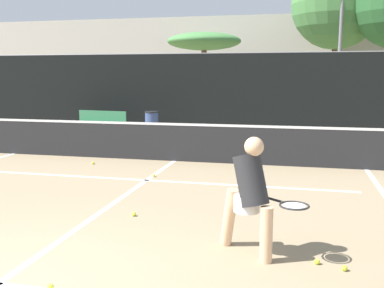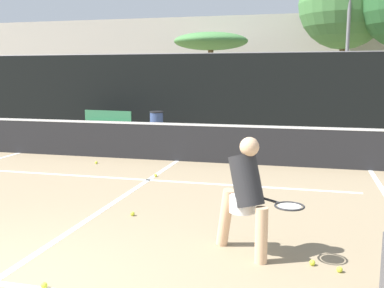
# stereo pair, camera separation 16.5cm
# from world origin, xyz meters

# --- Properties ---
(court_service_line) EXTENTS (8.25, 0.10, 0.01)m
(court_service_line) POSITION_xyz_m (0.00, 5.15, 0.00)
(court_service_line) COLOR white
(court_service_line) RESTS_ON ground
(court_center_mark) EXTENTS (0.10, 6.82, 0.01)m
(court_center_mark) POSITION_xyz_m (0.00, 3.85, 0.00)
(court_center_mark) COLOR white
(court_center_mark) RESTS_ON ground
(net) EXTENTS (11.09, 0.09, 1.07)m
(net) POSITION_xyz_m (0.00, 7.26, 0.51)
(net) COLOR slate
(net) RESTS_ON ground
(fence_back) EXTENTS (24.00, 0.06, 2.87)m
(fence_back) POSITION_xyz_m (0.00, 12.22, 1.43)
(fence_back) COLOR black
(fence_back) RESTS_ON ground
(player_practicing) EXTENTS (1.18, 0.70, 1.44)m
(player_practicing) POSITION_xyz_m (2.43, 1.82, 0.77)
(player_practicing) COLOR #DBAD84
(player_practicing) RESTS_ON ground
(tennis_ball_scattered_0) EXTENTS (0.07, 0.07, 0.07)m
(tennis_ball_scattered_0) POSITION_xyz_m (0.57, 2.88, 0.03)
(tennis_ball_scattered_0) COLOR #D1E033
(tennis_ball_scattered_0) RESTS_ON ground
(tennis_ball_scattered_1) EXTENTS (0.07, 0.07, 0.07)m
(tennis_ball_scattered_1) POSITION_xyz_m (0.60, 0.47, 0.03)
(tennis_ball_scattered_1) COLOR #D1E033
(tennis_ball_scattered_1) RESTS_ON ground
(tennis_ball_scattered_2) EXTENTS (0.07, 0.07, 0.07)m
(tennis_ball_scattered_2) POSITION_xyz_m (0.05, 5.46, 0.03)
(tennis_ball_scattered_2) COLOR #D1E033
(tennis_ball_scattered_2) RESTS_ON ground
(tennis_ball_scattered_3) EXTENTS (0.07, 0.07, 0.07)m
(tennis_ball_scattered_3) POSITION_xyz_m (3.21, 1.71, 0.03)
(tennis_ball_scattered_3) COLOR #D1E033
(tennis_ball_scattered_3) RESTS_ON ground
(tennis_ball_scattered_6) EXTENTS (0.07, 0.07, 0.07)m
(tennis_ball_scattered_6) POSITION_xyz_m (3.50, 1.60, 0.03)
(tennis_ball_scattered_6) COLOR #D1E033
(tennis_ball_scattered_6) RESTS_ON ground
(tennis_ball_scattered_7) EXTENTS (0.07, 0.07, 0.07)m
(tennis_ball_scattered_7) POSITION_xyz_m (-1.78, 6.41, 0.03)
(tennis_ball_scattered_7) COLOR #D1E033
(tennis_ball_scattered_7) RESTS_ON ground
(courtside_bench) EXTENTS (1.92, 0.61, 0.86)m
(courtside_bench) POSITION_xyz_m (-3.77, 11.23, 0.48)
(courtside_bench) COLOR #33724C
(courtside_bench) RESTS_ON ground
(trash_bin) EXTENTS (0.46, 0.46, 0.90)m
(trash_bin) POSITION_xyz_m (-1.82, 10.99, 0.45)
(trash_bin) COLOR #384C7F
(trash_bin) RESTS_ON ground
(parked_car) EXTENTS (1.65, 4.28, 1.44)m
(parked_car) POSITION_xyz_m (1.80, 15.14, 0.61)
(parked_car) COLOR navy
(parked_car) RESTS_ON ground
(tree_west) EXTENTS (3.80, 3.80, 4.26)m
(tree_west) POSITION_xyz_m (-1.87, 19.82, 3.76)
(tree_west) COLOR brown
(tree_west) RESTS_ON ground
(tree_east) EXTENTS (4.38, 4.38, 7.71)m
(tree_east) POSITION_xyz_m (4.63, 20.39, 5.51)
(tree_east) COLOR brown
(tree_east) RESTS_ON ground
(building_far) EXTENTS (36.00, 2.40, 5.48)m
(building_far) POSITION_xyz_m (0.00, 24.25, 2.74)
(building_far) COLOR #B2ADA3
(building_far) RESTS_ON ground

